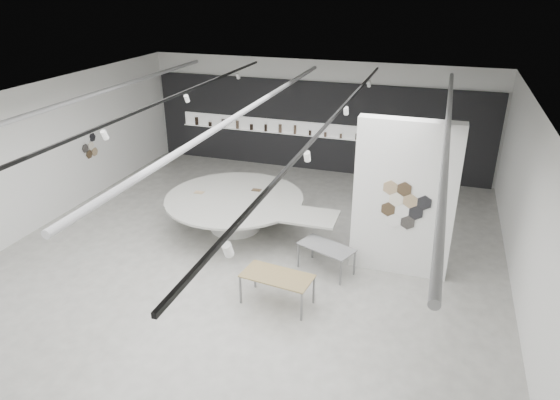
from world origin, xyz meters
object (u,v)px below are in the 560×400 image
(display_island, at_px, (237,209))
(sample_table_stone, at_px, (326,248))
(partition_column, at_px, (404,199))
(kitchen_counter, at_px, (404,172))
(sample_table_wood, at_px, (277,277))

(display_island, height_order, sample_table_stone, display_island)
(partition_column, height_order, kitchen_counter, partition_column)
(display_island, height_order, sample_table_wood, display_island)
(partition_column, height_order, display_island, partition_column)
(partition_column, distance_m, display_island, 4.54)
(display_island, relative_size, sample_table_stone, 3.39)
(sample_table_wood, relative_size, sample_table_stone, 1.09)
(sample_table_stone, xyz_separation_m, kitchen_counter, (1.20, 6.07, -0.18))
(sample_table_wood, relative_size, kitchen_counter, 1.01)
(partition_column, xyz_separation_m, kitchen_counter, (-0.36, 5.50, -1.38))
(display_island, bearing_deg, sample_table_wood, -55.26)
(sample_table_wood, bearing_deg, display_island, 126.00)
(partition_column, bearing_deg, sample_table_stone, -159.84)
(partition_column, xyz_separation_m, sample_table_wood, (-2.23, -2.13, -1.17))
(sample_table_stone, height_order, kitchen_counter, kitchen_counter)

